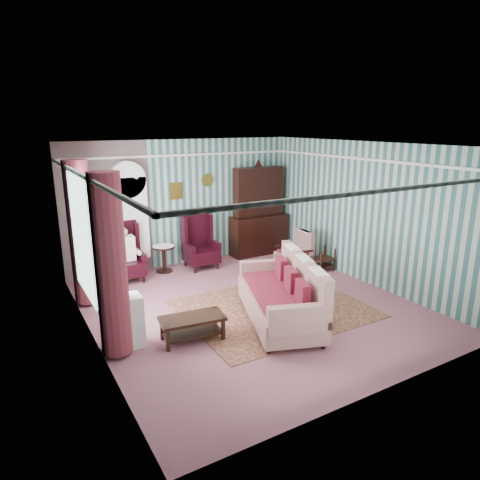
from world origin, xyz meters
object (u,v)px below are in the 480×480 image
seated_woman (125,254)px  nest_table (323,259)px  bookcase (130,225)px  plant_stand (124,322)px  coffee_table (192,328)px  floral_armchair (294,247)px  wingback_right (201,241)px  round_side_table (164,259)px  dresser_hutch (259,208)px  wingback_left (125,253)px  sofa (279,295)px

seated_woman → nest_table: seated_woman is taller
bookcase → nest_table: bearing=-26.9°
bookcase → plant_stand: 3.39m
coffee_table → floral_armchair: bearing=29.0°
wingback_right → round_side_table: size_ratio=2.08×
dresser_hutch → floral_armchair: size_ratio=2.17×
bookcase → dresser_hutch: (3.25, -0.12, 0.06)m
seated_woman → coffee_table: bearing=-86.9°
nest_table → floral_armchair: size_ratio=0.50×
round_side_table → wingback_left: bearing=-170.5°
wingback_left → plant_stand: (-0.80, -2.75, -0.22)m
dresser_hutch → wingback_left: dresser_hutch is taller
nest_table → wingback_left: bearing=159.2°
bookcase → nest_table: 4.37m
sofa → bookcase: bearing=41.5°
dresser_hutch → plant_stand: (-4.30, -3.02, -0.78)m
seated_woman → coffee_table: 3.09m
dresser_hutch → sofa: size_ratio=1.05×
bookcase → seated_woman: size_ratio=1.90×
dresser_hutch → plant_stand: 5.31m
nest_table → plant_stand: 5.02m
wingback_left → nest_table: wingback_left is taller
round_side_table → nest_table: (3.17, -1.70, -0.03)m
wingback_left → round_side_table: wingback_left is taller
wingback_left → coffee_table: 3.10m
bookcase → coffee_table: (-0.08, -3.45, -0.93)m
dresser_hutch → wingback_right: 1.86m
wingback_right → plant_stand: bearing=-132.8°
dresser_hutch → plant_stand: size_ratio=2.95×
wingback_left → nest_table: (4.07, -1.55, -0.35)m
wingback_left → sofa: wingback_left is taller
bookcase → sofa: 3.93m
plant_stand → nest_table: bearing=13.8°
wingback_right → coffee_table: wingback_right is taller
coffee_table → plant_stand: bearing=162.2°
sofa → floral_armchair: size_ratio=2.06×
wingback_right → seated_woman: 1.75m
dresser_hutch → seated_woman: (-3.50, -0.27, -0.59)m
bookcase → wingback_right: (1.50, -0.39, -0.50)m
bookcase → round_side_table: bearing=-20.3°
round_side_table → sofa: size_ratio=0.27×
seated_woman → round_side_table: seated_woman is taller
bookcase → round_side_table: bookcase is taller
wingback_right → sofa: wingback_right is taller
bookcase → wingback_right: bookcase is taller
dresser_hutch → wingback_left: (-3.50, -0.27, -0.55)m
dresser_hutch → coffee_table: 4.81m
dresser_hutch → coffee_table: (-3.33, -3.33, -0.99)m
nest_table → coffee_table: (-3.90, -1.51, -0.08)m
seated_woman → dresser_hutch: bearing=4.4°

